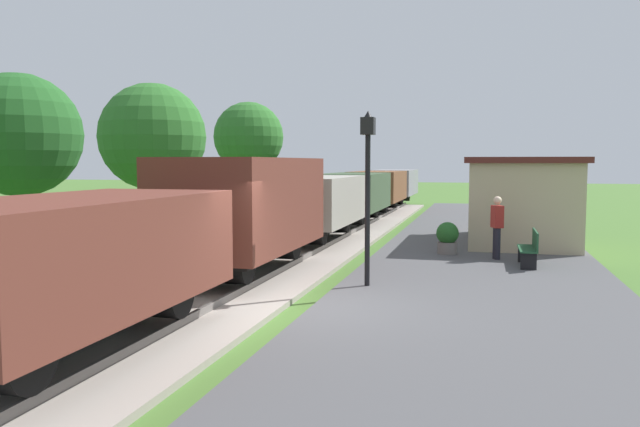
% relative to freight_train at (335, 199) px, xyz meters
% --- Properties ---
extents(ground_plane, '(160.00, 160.00, 0.00)m').
position_rel_freight_train_xyz_m(ground_plane, '(2.40, -12.91, -1.45)').
color(ground_plane, '#47702D').
extents(platform_slab, '(6.00, 60.00, 0.25)m').
position_rel_freight_train_xyz_m(platform_slab, '(5.60, -12.91, -1.33)').
color(platform_slab, '#4C4C4F').
rests_on(platform_slab, ground).
extents(track_ballast, '(3.80, 60.00, 0.12)m').
position_rel_freight_train_xyz_m(track_ballast, '(-0.00, -12.91, -1.39)').
color(track_ballast, '#9E9389').
rests_on(track_ballast, ground).
extents(rail_near, '(0.07, 60.00, 0.14)m').
position_rel_freight_train_xyz_m(rail_near, '(0.72, -12.91, -1.26)').
color(rail_near, slate).
rests_on(rail_near, track_ballast).
extents(rail_far, '(0.07, 60.00, 0.14)m').
position_rel_freight_train_xyz_m(rail_far, '(-0.72, -12.91, -1.26)').
color(rail_far, slate).
rests_on(rail_far, track_ballast).
extents(freight_train, '(2.50, 39.20, 2.72)m').
position_rel_freight_train_xyz_m(freight_train, '(0.00, 0.00, 0.00)').
color(freight_train, brown).
rests_on(freight_train, rail_near).
extents(station_hut, '(3.50, 5.80, 2.78)m').
position_rel_freight_train_xyz_m(station_hut, '(6.80, -2.20, 0.20)').
color(station_hut, tan).
rests_on(station_hut, platform_slab).
extents(bench_near_hut, '(0.42, 1.50, 0.91)m').
position_rel_freight_train_xyz_m(bench_near_hut, '(6.78, -7.15, -0.73)').
color(bench_near_hut, '#1E4C2D').
rests_on(bench_near_hut, platform_slab).
extents(bench_down_platform, '(0.42, 1.50, 0.91)m').
position_rel_freight_train_xyz_m(bench_down_platform, '(6.78, 3.23, -0.73)').
color(bench_down_platform, '#1E4C2D').
rests_on(bench_down_platform, platform_slab).
extents(person_waiting, '(0.35, 0.44, 1.71)m').
position_rel_freight_train_xyz_m(person_waiting, '(5.98, -6.18, -0.27)').
color(person_waiting, black).
rests_on(person_waiting, platform_slab).
extents(potted_planter, '(0.64, 0.64, 0.92)m').
position_rel_freight_train_xyz_m(potted_planter, '(4.63, -5.51, -0.73)').
color(potted_planter, slate).
rests_on(potted_planter, platform_slab).
extents(lamp_post_near, '(0.28, 0.28, 3.70)m').
position_rel_freight_train_xyz_m(lamp_post_near, '(3.24, -10.68, 1.35)').
color(lamp_post_near, black).
rests_on(lamp_post_near, platform_slab).
extents(tree_trackside_mid, '(3.32, 3.32, 5.27)m').
position_rel_freight_train_xyz_m(tree_trackside_mid, '(-6.52, -9.35, 2.14)').
color(tree_trackside_mid, '#4C3823').
rests_on(tree_trackside_mid, ground).
extents(tree_trackside_far, '(3.87, 3.87, 5.73)m').
position_rel_freight_train_xyz_m(tree_trackside_far, '(-6.06, -3.13, 2.34)').
color(tree_trackside_far, '#4C3823').
rests_on(tree_trackside_far, ground).
extents(tree_field_left, '(3.24, 3.24, 5.66)m').
position_rel_freight_train_xyz_m(tree_field_left, '(-4.99, 3.69, 2.58)').
color(tree_field_left, '#4C3823').
rests_on(tree_field_left, ground).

